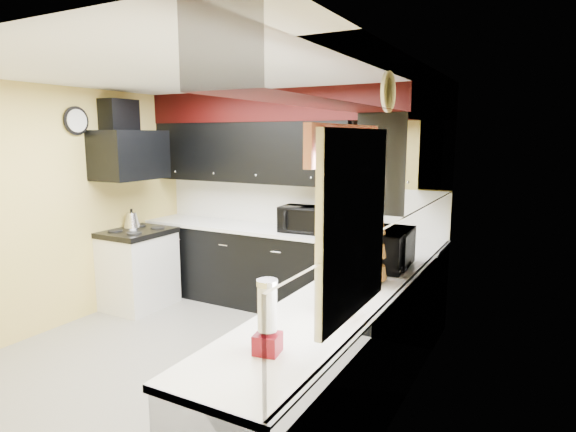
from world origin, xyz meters
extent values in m
plane|color=gray|center=(0.00, 0.00, 0.00)|extent=(3.60, 3.60, 0.00)
cube|color=#E0C666|center=(0.00, 1.80, 1.25)|extent=(3.60, 0.06, 2.50)
cube|color=#E0C666|center=(1.80, 0.00, 1.25)|extent=(0.06, 3.60, 2.50)
cube|color=#E0C666|center=(-1.80, 0.00, 1.25)|extent=(0.06, 3.60, 2.50)
cube|color=white|center=(0.00, 0.00, 2.50)|extent=(3.60, 3.60, 0.06)
cube|color=black|center=(0.00, 1.50, 0.45)|extent=(3.60, 0.60, 0.90)
cube|color=black|center=(1.50, -0.30, 0.45)|extent=(0.60, 3.00, 0.90)
cube|color=white|center=(0.00, 1.50, 0.92)|extent=(3.62, 0.64, 0.04)
cube|color=white|center=(1.50, -0.30, 0.92)|extent=(0.64, 3.02, 0.04)
cube|color=white|center=(0.00, 1.79, 1.19)|extent=(3.60, 0.02, 0.50)
cube|color=white|center=(1.79, 0.00, 1.19)|extent=(0.02, 3.60, 0.50)
cube|color=black|center=(-0.50, 1.62, 1.80)|extent=(2.60, 0.35, 0.70)
cube|color=black|center=(1.62, 0.90, 1.80)|extent=(0.35, 1.80, 0.70)
cube|color=black|center=(0.00, 1.62, 2.33)|extent=(3.60, 0.36, 0.35)
cube|color=black|center=(1.62, -0.18, 2.33)|extent=(0.36, 3.24, 0.35)
cube|color=white|center=(-1.50, 0.75, 0.43)|extent=(0.60, 0.75, 0.86)
cube|color=black|center=(-1.50, 0.75, 0.89)|extent=(0.62, 0.77, 0.06)
cube|color=black|center=(-1.55, 0.75, 1.78)|extent=(0.50, 0.78, 0.55)
cube|color=black|center=(-1.68, 0.75, 2.20)|extent=(0.24, 0.40, 0.40)
cube|color=red|center=(1.73, -0.90, 1.95)|extent=(0.04, 0.88, 0.20)
cube|color=white|center=(0.83, 1.30, 1.80)|extent=(0.03, 0.26, 0.35)
imported|color=black|center=(0.28, 1.49, 1.08)|extent=(0.51, 0.43, 0.28)
imported|color=black|center=(1.52, 0.51, 1.10)|extent=(0.41, 0.58, 0.31)
cylinder|color=silver|center=(0.88, 1.55, 1.01)|extent=(0.15, 0.15, 0.15)
cube|color=black|center=(0.98, 1.52, 1.05)|extent=(0.12, 0.15, 0.22)
camera|label=1|loc=(2.65, -3.19, 1.99)|focal=30.00mm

